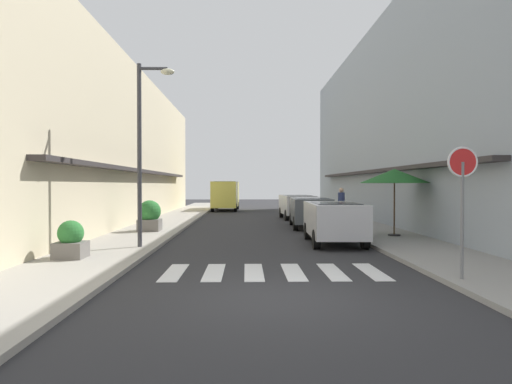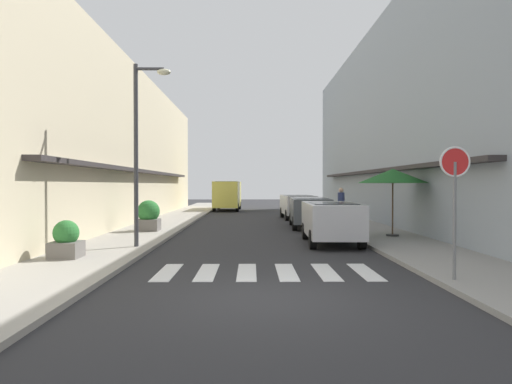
# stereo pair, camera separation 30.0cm
# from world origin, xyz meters

# --- Properties ---
(ground_plane) EXTENTS (83.44, 83.44, 0.00)m
(ground_plane) POSITION_xyz_m (0.00, 15.17, 0.00)
(ground_plane) COLOR #2B2B2D
(sidewalk_left) EXTENTS (2.77, 53.10, 0.12)m
(sidewalk_left) POSITION_xyz_m (-4.90, 15.17, 0.06)
(sidewalk_left) COLOR #9E998E
(sidewalk_left) RESTS_ON ground_plane
(sidewalk_right) EXTENTS (2.77, 53.10, 0.12)m
(sidewalk_right) POSITION_xyz_m (4.90, 15.17, 0.06)
(sidewalk_right) COLOR gray
(sidewalk_right) RESTS_ON ground_plane
(building_row_left) EXTENTS (5.50, 36.14, 8.28)m
(building_row_left) POSITION_xyz_m (-8.78, 16.07, 4.14)
(building_row_left) COLOR beige
(building_row_left) RESTS_ON ground_plane
(building_row_right) EXTENTS (5.50, 36.14, 10.84)m
(building_row_right) POSITION_xyz_m (8.78, 16.07, 5.42)
(building_row_right) COLOR #939EA8
(building_row_right) RESTS_ON ground_plane
(crosswalk) EXTENTS (5.20, 2.20, 0.01)m
(crosswalk) POSITION_xyz_m (-0.00, 2.52, 0.01)
(crosswalk) COLOR silver
(crosswalk) RESTS_ON ground_plane
(parked_car_near) EXTENTS (1.90, 4.13, 1.47)m
(parked_car_near) POSITION_xyz_m (2.46, 7.69, 0.92)
(parked_car_near) COLOR silver
(parked_car_near) RESTS_ON ground_plane
(parked_car_mid) EXTENTS (1.95, 4.43, 1.47)m
(parked_car_mid) POSITION_xyz_m (2.46, 13.78, 0.92)
(parked_car_mid) COLOR #4C5156
(parked_car_mid) RESTS_ON ground_plane
(parked_car_far) EXTENTS (1.96, 4.05, 1.47)m
(parked_car_far) POSITION_xyz_m (2.46, 19.48, 0.92)
(parked_car_far) COLOR silver
(parked_car_far) RESTS_ON ground_plane
(delivery_van) EXTENTS (2.12, 5.45, 2.37)m
(delivery_van) POSITION_xyz_m (-2.31, 28.77, 1.41)
(delivery_van) COLOR #D8CC4C
(delivery_van) RESTS_ON ground_plane
(round_street_sign) EXTENTS (0.65, 0.07, 2.78)m
(round_street_sign) POSITION_xyz_m (3.88, 1.08, 2.25)
(round_street_sign) COLOR slate
(round_street_sign) RESTS_ON sidewalk_right
(street_lamp) EXTENTS (1.19, 0.28, 5.83)m
(street_lamp) POSITION_xyz_m (-3.88, 6.25, 3.65)
(street_lamp) COLOR #38383D
(street_lamp) RESTS_ON sidewalk_left
(cafe_umbrella) EXTENTS (2.67, 2.67, 2.60)m
(cafe_umbrella) POSITION_xyz_m (5.10, 9.18, 2.43)
(cafe_umbrella) COLOR #262626
(cafe_umbrella) RESTS_ON sidewalk_right
(planter_corner) EXTENTS (0.78, 0.78, 1.02)m
(planter_corner) POSITION_xyz_m (-5.40, 4.02, 0.59)
(planter_corner) COLOR slate
(planter_corner) RESTS_ON sidewalk_left
(planter_midblock) EXTENTS (0.96, 0.96, 1.32)m
(planter_midblock) POSITION_xyz_m (-4.80, 11.29, 0.77)
(planter_midblock) COLOR slate
(planter_midblock) RESTS_ON sidewalk_left
(pedestrian_walking_near) EXTENTS (0.34, 0.34, 1.83)m
(pedestrian_walking_near) POSITION_xyz_m (4.14, 14.46, 1.09)
(pedestrian_walking_near) COLOR #282B33
(pedestrian_walking_near) RESTS_ON sidewalk_right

